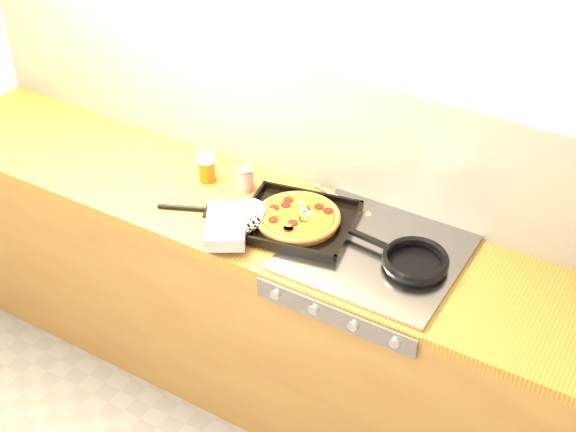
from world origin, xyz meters
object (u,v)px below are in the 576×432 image
Objects in this scene: pizza_on_tray at (279,219)px; tomato_can at (245,179)px; frying_pan at (414,261)px.

tomato_can reaches higher than pizza_on_tray.
frying_pan is at bearing -8.22° from tomato_can.
frying_pan is 0.78m from tomato_can.
pizza_on_tray reaches higher than frying_pan.
frying_pan is (0.52, 0.04, -0.01)m from pizza_on_tray.
pizza_on_tray is at bearing -32.01° from tomato_can.
tomato_can is at bearing 171.78° from frying_pan.
frying_pan is 4.12× the size of tomato_can.
pizza_on_tray is 0.52m from frying_pan.
pizza_on_tray is 1.38× the size of frying_pan.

